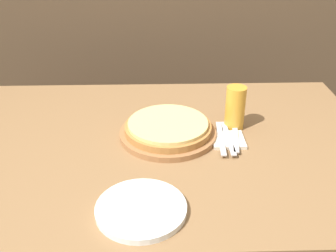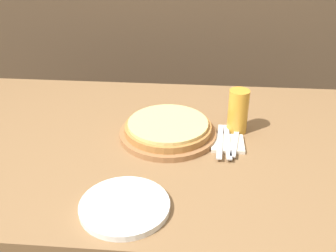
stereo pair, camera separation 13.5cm
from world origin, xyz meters
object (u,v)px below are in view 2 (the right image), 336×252
object	(u,v)px
pizza_on_board	(168,130)
fork	(220,141)
dinner_plate	(125,206)
dinner_knife	(228,141)
spoon	(235,142)
beer_glass	(238,110)

from	to	relation	value
pizza_on_board	fork	bearing A→B (deg)	-13.26
dinner_plate	fork	bearing A→B (deg)	53.06
dinner_knife	fork	bearing A→B (deg)	180.00
pizza_on_board	spoon	size ratio (longest dim) A/B	1.80
fork	spoon	bearing A→B (deg)	-0.00
fork	dinner_knife	distance (m)	0.02
dinner_plate	spoon	bearing A→B (deg)	48.13
fork	dinner_knife	size ratio (longest dim) A/B	1.00
dinner_plate	spoon	size ratio (longest dim) A/B	1.29
dinner_plate	dinner_knife	bearing A→B (deg)	50.51
beer_glass	dinner_plate	xyz separation A→B (m)	(-0.32, -0.44, -0.08)
beer_glass	dinner_plate	size ratio (longest dim) A/B	0.66
pizza_on_board	fork	size ratio (longest dim) A/B	1.53
dinner_plate	fork	xyz separation A→B (m)	(0.26, 0.35, 0.01)
pizza_on_board	beer_glass	distance (m)	0.25
spoon	pizza_on_board	bearing A→B (deg)	169.56
fork	pizza_on_board	bearing A→B (deg)	166.74
beer_glass	dinner_knife	xyz separation A→B (m)	(-0.04, -0.10, -0.07)
pizza_on_board	beer_glass	size ratio (longest dim) A/B	2.13
spoon	beer_glass	bearing A→B (deg)	83.70
dinner_knife	spoon	bearing A→B (deg)	0.00
pizza_on_board	fork	distance (m)	0.18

